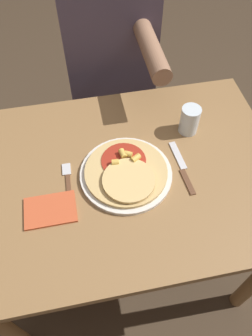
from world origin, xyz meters
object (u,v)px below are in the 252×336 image
at_px(drinking_glass, 190,120).
at_px(fork, 68,182).
at_px(plate, 126,174).
at_px(knife, 182,168).
at_px(pizza, 126,172).
at_px(dining_table, 122,192).
at_px(person_diner, 110,59).

bearing_deg(drinking_glass, fork, -162.16).
bearing_deg(plate, fork, 177.71).
height_order(knife, drinking_glass, drinking_glass).
distance_m(pizza, fork, 0.19).
bearing_deg(knife, pizza, 178.72).
relative_size(dining_table, knife, 4.87).
bearing_deg(knife, fork, 177.33).
distance_m(dining_table, pizza, 0.15).
xyz_separation_m(dining_table, drinking_glass, (0.27, 0.14, 0.17)).
bearing_deg(plate, drinking_glass, 30.47).
height_order(pizza, person_diner, person_diner).
xyz_separation_m(dining_table, fork, (-0.18, -0.00, 0.13)).
relative_size(dining_table, drinking_glass, 10.39).
bearing_deg(knife, person_diner, 101.71).
relative_size(dining_table, plate, 3.60).
distance_m(plate, drinking_glass, 0.30).
bearing_deg(dining_table, plate, -45.46).
height_order(dining_table, pizza, pizza).
xyz_separation_m(knife, drinking_glass, (0.07, 0.16, 0.05)).
height_order(fork, drinking_glass, drinking_glass).
xyz_separation_m(pizza, drinking_glass, (0.26, 0.16, 0.03)).
distance_m(plate, fork, 0.19).
relative_size(fork, drinking_glass, 1.69).
xyz_separation_m(plate, pizza, (0.00, -0.01, 0.02)).
relative_size(dining_table, pizza, 4.03).
xyz_separation_m(pizza, person_diner, (0.06, 0.64, -0.04)).
bearing_deg(person_diner, drinking_glass, -67.35).
bearing_deg(pizza, person_diner, 85.06).
xyz_separation_m(plate, drinking_glass, (0.26, 0.15, 0.04)).
height_order(plate, drinking_glass, drinking_glass).
bearing_deg(dining_table, knife, -6.03).
distance_m(fork, knife, 0.38).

